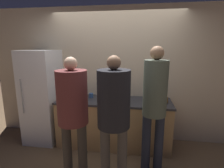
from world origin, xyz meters
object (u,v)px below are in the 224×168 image
refrigerator (43,96)px  potted_plant (79,90)px  utensil_crock (120,95)px  cup_blue (91,95)px  person_left (73,106)px  person_right (155,101)px  person_center (114,108)px  bottle_amber (166,100)px  bottle_dark (109,93)px  fruit_bowl (119,101)px

refrigerator → potted_plant: bearing=18.9°
utensil_crock → cup_blue: 0.56m
person_left → potted_plant: 1.20m
person_right → cup_blue: person_right is taller
cup_blue → utensil_crock: bearing=-0.0°
person_center → potted_plant: (-0.88, 1.21, -0.09)m
bottle_amber → potted_plant: (-1.66, 0.24, 0.06)m
bottle_dark → cup_blue: bottle_dark is taller
bottle_amber → person_left: bearing=-145.7°
fruit_bowl → utensil_crock: (-0.02, 0.29, 0.04)m
cup_blue → bottle_amber: bearing=-5.3°
refrigerator → bottle_dark: size_ratio=8.38×
utensil_crock → potted_plant: bearing=172.3°
person_center → cup_blue: 1.26m
person_center → utensil_crock: size_ratio=6.99×
potted_plant → person_center: bearing=-54.0°
person_center → person_right: bearing=32.3°
person_left → utensil_crock: 1.17m
bottle_amber → cup_blue: bottle_amber is taller
person_center → cup_blue: size_ratio=20.99×
person_center → bottle_amber: 1.25m
utensil_crock → bottle_amber: (0.83, -0.13, -0.02)m
person_right → bottle_dark: bearing=134.8°
person_right → fruit_bowl: 0.75m
person_center → refrigerator: bearing=147.7°
person_left → utensil_crock: (0.52, 1.05, -0.11)m
person_left → bottle_amber: 1.64m
fruit_bowl → potted_plant: 0.95m
utensil_crock → bottle_amber: bearing=-8.7°
person_center → bottle_amber: size_ratio=12.46×
utensil_crock → fruit_bowl: bearing=-86.1°
refrigerator → person_right: bearing=-17.1°
cup_blue → potted_plant: 0.31m
person_center → person_left: bearing=175.3°
refrigerator → bottle_dark: bearing=7.0°
person_right → bottle_amber: person_right is taller
potted_plant → person_right: bearing=-31.7°
fruit_bowl → potted_plant: size_ratio=1.60×
refrigerator → person_center: (1.55, -0.98, 0.19)m
person_right → potted_plant: size_ratio=8.90×
person_left → person_right: (1.10, 0.29, 0.04)m
bottle_amber → potted_plant: potted_plant is taller
person_right → utensil_crock: 0.96m
cup_blue → person_center: bearing=-61.3°
cup_blue → potted_plant: size_ratio=0.40×
person_center → fruit_bowl: person_center is taller
refrigerator → bottle_amber: refrigerator is taller
person_left → fruit_bowl: bearing=54.3°
utensil_crock → cup_blue: utensil_crock is taller
fruit_bowl → bottle_amber: 0.82m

